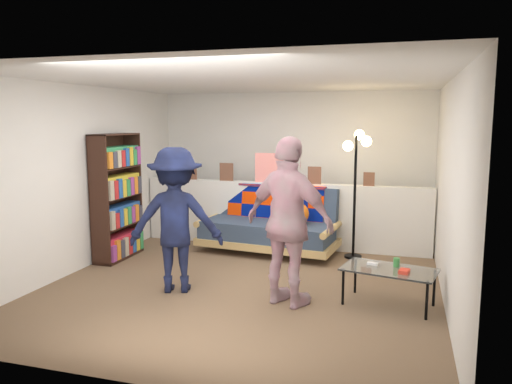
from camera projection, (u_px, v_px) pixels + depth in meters
ground at (247, 282)px, 6.07m from camera, size 5.00×5.00×0.00m
room_shell at (258, 142)px, 6.28m from camera, size 4.60×5.05×2.45m
half_wall_ledge at (282, 215)px, 7.71m from camera, size 4.45×0.15×1.00m
ledge_decor at (268, 171)px, 7.65m from camera, size 2.97×0.02×0.45m
futon_sofa at (271, 225)px, 7.42m from camera, size 2.11×1.17×0.87m
bookshelf at (117, 201)px, 7.02m from camera, size 0.29×0.88×1.76m
coffee_table at (390, 271)px, 5.25m from camera, size 1.04×0.71×0.50m
floor_lamp at (357, 168)px, 6.98m from camera, size 0.40×0.33×1.82m
person_left at (176, 220)px, 5.67m from camera, size 1.21×0.92×1.65m
person_right at (289, 222)px, 5.20m from camera, size 1.14×0.80×1.79m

